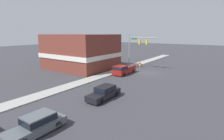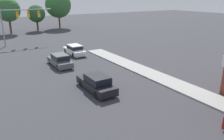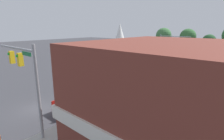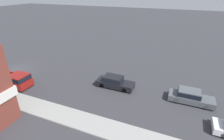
{
  "view_description": "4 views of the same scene",
  "coord_description": "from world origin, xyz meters",
  "px_view_note": "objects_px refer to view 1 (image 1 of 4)",
  "views": [
    {
      "loc": [
        -13.71,
        32.08,
        7.81
      ],
      "look_at": [
        -1.15,
        13.93,
        3.13
      ],
      "focal_mm": 28.0,
      "sensor_mm": 36.0,
      "label": 1
    },
    {
      "loc": [
        -10.17,
        -0.24,
        8.23
      ],
      "look_at": [
        -1.45,
        13.48,
        2.73
      ],
      "focal_mm": 35.0,
      "sensor_mm": 36.0,
      "label": 2
    },
    {
      "loc": [
        17.17,
        -7.77,
        8.47
      ],
      "look_at": [
        -0.61,
        12.99,
        1.78
      ],
      "focal_mm": 28.0,
      "sensor_mm": 36.0,
      "label": 3
    },
    {
      "loc": [
        16.72,
        23.39,
        11.72
      ],
      "look_at": [
        -0.91,
        15.97,
        2.69
      ],
      "focal_mm": 28.0,
      "sensor_mm": 36.0,
      "label": 4
    }
  ],
  "objects_px": {
    "car_second_ahead": "(37,124)",
    "construction_barrel": "(140,65)",
    "pickup_truck_parked": "(123,70)",
    "car_lead": "(104,92)"
  },
  "relations": [
    {
      "from": "car_lead",
      "to": "construction_barrel",
      "type": "relative_size",
      "value": 4.93
    },
    {
      "from": "car_second_ahead",
      "to": "pickup_truck_parked",
      "type": "height_order",
      "value": "pickup_truck_parked"
    },
    {
      "from": "car_lead",
      "to": "construction_barrel",
      "type": "bearing_deg",
      "value": -75.6
    },
    {
      "from": "car_second_ahead",
      "to": "construction_barrel",
      "type": "bearing_deg",
      "value": -79.45
    },
    {
      "from": "pickup_truck_parked",
      "to": "car_second_ahead",
      "type": "bearing_deg",
      "value": 103.11
    },
    {
      "from": "car_lead",
      "to": "pickup_truck_parked",
      "type": "height_order",
      "value": "pickup_truck_parked"
    },
    {
      "from": "car_lead",
      "to": "pickup_truck_parked",
      "type": "distance_m",
      "value": 13.1
    },
    {
      "from": "car_second_ahead",
      "to": "construction_barrel",
      "type": "relative_size",
      "value": 4.85
    },
    {
      "from": "car_second_ahead",
      "to": "pickup_truck_parked",
      "type": "bearing_deg",
      "value": -76.89
    },
    {
      "from": "car_second_ahead",
      "to": "car_lead",
      "type": "bearing_deg",
      "value": -88.69
    }
  ]
}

